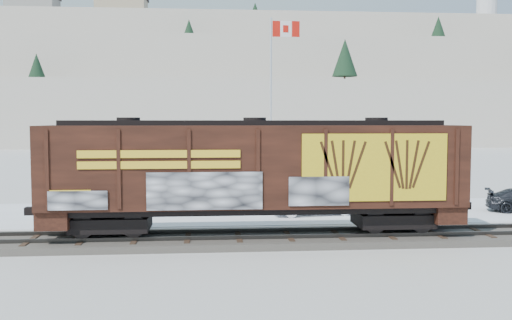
{
  "coord_description": "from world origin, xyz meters",
  "views": [
    {
      "loc": [
        -5.17,
        -22.48,
        4.89
      ],
      "look_at": [
        -3.04,
        3.0,
        3.1
      ],
      "focal_mm": 40.0,
      "sensor_mm": 36.0,
      "label": 1
    }
  ],
  "objects": [
    {
      "name": "ground",
      "position": [
        0.0,
        0.0,
        0.0
      ],
      "size": [
        500.0,
        500.0,
        0.0
      ],
      "primitive_type": "plane",
      "color": "white",
      "rests_on": "ground"
    },
    {
      "name": "car_silver",
      "position": [
        -11.16,
        6.05,
        0.71
      ],
      "size": [
        4.24,
        2.45,
        1.36
      ],
      "primitive_type": "imported",
      "rotation": [
        0.0,
        0.0,
        1.8
      ],
      "color": "#B3B6BA",
      "rests_on": "parking_strip"
    },
    {
      "name": "hopper_railcar",
      "position": [
        -3.34,
        -0.01,
        2.9
      ],
      "size": [
        16.4,
        3.06,
        4.45
      ],
      "color": "black",
      "rests_on": "rail_track"
    },
    {
      "name": "car_white",
      "position": [
        0.26,
        6.28,
        0.82
      ],
      "size": [
        4.99,
        2.35,
        1.58
      ],
      "primitive_type": "imported",
      "rotation": [
        0.0,
        0.0,
        1.72
      ],
      "color": "white",
      "rests_on": "parking_strip"
    },
    {
      "name": "rail_track",
      "position": [
        0.0,
        0.0,
        0.15
      ],
      "size": [
        50.0,
        3.4,
        0.43
      ],
      "color": "#59544C",
      "rests_on": "ground"
    },
    {
      "name": "flagpole",
      "position": [
        -1.04,
        14.05,
        4.21
      ],
      "size": [
        2.3,
        0.9,
        11.4
      ],
      "color": "silver",
      "rests_on": "ground"
    },
    {
      "name": "parking_strip",
      "position": [
        0.0,
        7.5,
        0.01
      ],
      "size": [
        40.0,
        8.0,
        0.03
      ],
      "primitive_type": "cube",
      "color": "white",
      "rests_on": "ground"
    },
    {
      "name": "hillside",
      "position": [
        -0.05,
        139.79,
        14.37
      ],
      "size": [
        360.0,
        110.0,
        93.0
      ],
      "color": "white",
      "rests_on": "ground"
    }
  ]
}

